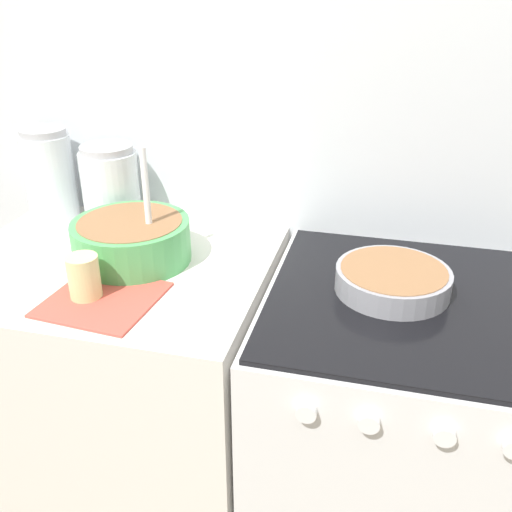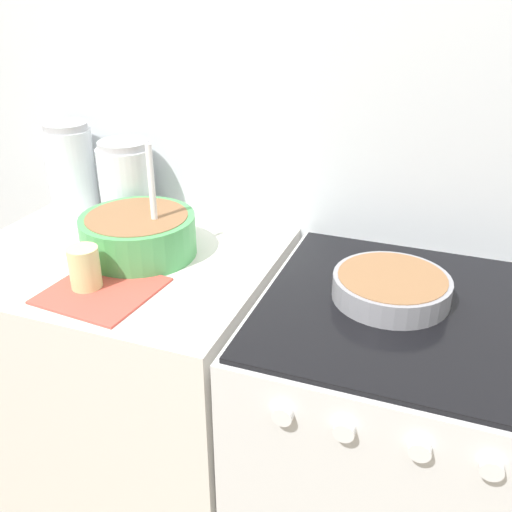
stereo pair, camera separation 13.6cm
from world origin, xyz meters
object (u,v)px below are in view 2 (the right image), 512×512
Objects in this scene: storage_jar_left at (72,174)px; storage_jar_middle at (127,186)px; stove at (389,458)px; mixing_bowl at (138,232)px; tin_can at (85,269)px; baking_pan at (391,287)px.

storage_jar_left is 1.15× the size of storage_jar_middle.
mixing_bowl reaches higher than stove.
stove is at bearing 13.86° from tin_can.
storage_jar_middle is at bearing 0.00° from storage_jar_left.
storage_jar_left is 2.57× the size of tin_can.
storage_jar_middle is (-0.79, 0.20, 0.07)m from baking_pan.
stove is at bearing -15.01° from storage_jar_middle.
mixing_bowl reaches higher than baking_pan.
storage_jar_left is at bearing 149.68° from mixing_bowl.
storage_jar_middle is (0.19, 0.00, -0.02)m from storage_jar_left.
mixing_bowl is 0.40m from storage_jar_left.
storage_jar_left is 0.52m from tin_can.
mixing_bowl is 2.85× the size of tin_can.
mixing_bowl is at bearing 177.82° from stove.
mixing_bowl is at bearing -30.32° from storage_jar_left.
storage_jar_middle is at bearing 108.19° from tin_can.
baking_pan is 2.50× the size of tin_can.
storage_jar_left reaches higher than baking_pan.
storage_jar_left is at bearing 168.47° from baking_pan.
storage_jar_middle is (-0.84, 0.23, 0.55)m from stove.
stove is at bearing -12.35° from storage_jar_left.
mixing_bowl is at bearing 84.32° from tin_can.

